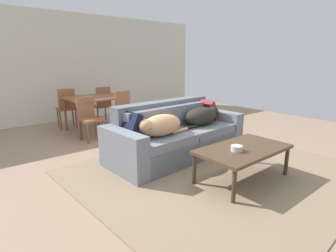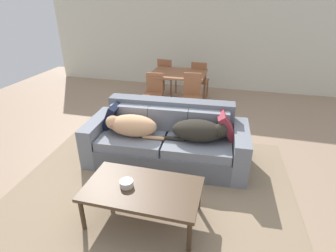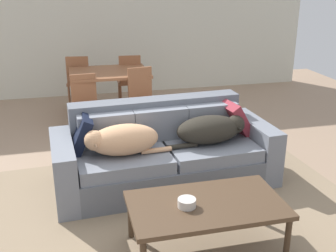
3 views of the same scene
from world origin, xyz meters
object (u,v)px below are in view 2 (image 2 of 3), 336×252
at_px(couch, 167,140).
at_px(dining_table, 178,76).
at_px(dining_chair_near_right, 192,94).
at_px(dining_chair_far_left, 166,75).
at_px(throw_pillow_by_right_arm, 227,125).
at_px(coffee_table, 142,191).
at_px(dog_on_left_cushion, 131,125).
at_px(dog_on_right_cushion, 199,131).
at_px(dining_chair_near_left, 154,92).
at_px(throw_pillow_by_left_arm, 113,116).
at_px(dining_chair_far_right, 199,79).
at_px(bowl_on_coffee_table, 127,184).

height_order(couch, dining_table, couch).
xyz_separation_m(dining_table, dining_chair_near_right, (0.41, -0.57, -0.19)).
relative_size(dining_chair_near_right, dining_chair_far_left, 0.98).
distance_m(throw_pillow_by_right_arm, coffee_table, 1.62).
bearing_deg(dog_on_left_cushion, dining_chair_far_left, 92.24).
bearing_deg(throw_pillow_by_right_arm, dog_on_left_cushion, -166.66).
height_order(dog_on_right_cushion, dining_chair_far_left, dining_chair_far_left).
relative_size(dining_table, dining_chair_near_left, 1.41).
bearing_deg(couch, throw_pillow_by_left_arm, 176.12).
xyz_separation_m(couch, coffee_table, (0.06, -1.27, 0.07)).
relative_size(coffee_table, dining_chair_near_left, 1.48).
height_order(dining_chair_near_right, dining_chair_far_left, dining_chair_far_left).
height_order(coffee_table, dining_chair_near_left, dining_chair_near_left).
relative_size(dog_on_right_cushion, throw_pillow_by_right_arm, 2.23).
distance_m(dining_chair_near_right, dining_chair_far_left, 1.47).
bearing_deg(dining_chair_near_left, throw_pillow_by_right_arm, -49.43).
distance_m(dog_on_left_cushion, coffee_table, 1.22).
relative_size(dog_on_right_cushion, dining_chair_far_right, 0.97).
height_order(couch, dining_chair_far_left, dining_chair_far_left).
distance_m(throw_pillow_by_right_arm, dining_chair_near_left, 2.28).
height_order(dog_on_left_cushion, bowl_on_coffee_table, dog_on_left_cushion).
xyz_separation_m(coffee_table, dining_table, (-0.40, 3.55, 0.29)).
bearing_deg(throw_pillow_by_right_arm, couch, -172.80).
bearing_deg(dining_chair_far_right, dining_table, 56.68).
bearing_deg(dining_chair_far_right, dining_chair_near_left, 56.55).
xyz_separation_m(dog_on_left_cushion, dining_chair_far_left, (-0.30, 3.10, -0.11)).
distance_m(dog_on_right_cushion, coffee_table, 1.26).
bearing_deg(dining_chair_far_left, dog_on_right_cushion, 121.13).
relative_size(dog_on_left_cushion, throw_pillow_by_right_arm, 2.21).
distance_m(couch, dog_on_left_cushion, 0.60).
distance_m(throw_pillow_by_right_arm, dining_chair_far_left, 3.24).
relative_size(dog_on_left_cushion, dining_chair_far_right, 0.95).
bearing_deg(coffee_table, dog_on_right_cushion, 69.33).
distance_m(dog_on_left_cushion, throw_pillow_by_left_arm, 0.44).
relative_size(couch, coffee_table, 1.91).
xyz_separation_m(dog_on_left_cushion, coffee_table, (0.54, -1.07, -0.22)).
distance_m(dining_table, dining_chair_far_right, 0.69).
height_order(bowl_on_coffee_table, dining_chair_near_right, dining_chair_near_right).
xyz_separation_m(couch, dining_table, (-0.34, 2.27, 0.36)).
relative_size(couch, throw_pillow_by_left_arm, 6.19).
bearing_deg(dining_chair_far_left, dining_table, 133.64).
bearing_deg(dog_on_left_cushion, throw_pillow_by_right_arm, 10.01).
height_order(couch, dog_on_right_cushion, couch).
relative_size(dining_chair_near_left, dining_chair_far_left, 0.92).
distance_m(couch, dog_on_right_cushion, 0.58).
distance_m(dog_on_right_cushion, bowl_on_coffee_table, 1.33).
bearing_deg(dog_on_left_cushion, couch, 20.21).
distance_m(couch, throw_pillow_by_left_arm, 0.92).
distance_m(dining_table, dining_chair_near_left, 0.72).
relative_size(bowl_on_coffee_table, dining_chair_near_right, 0.16).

